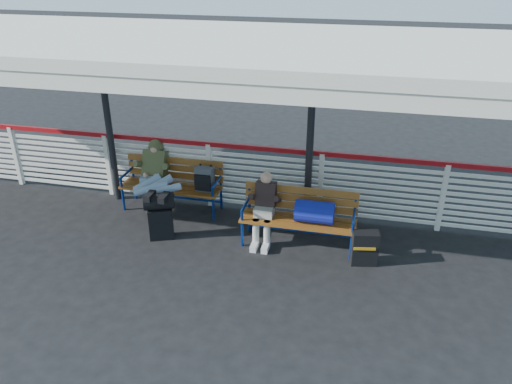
% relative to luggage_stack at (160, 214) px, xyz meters
% --- Properties ---
extents(ground, '(60.00, 60.00, 0.00)m').
position_rel_luggage_stack_xyz_m(ground, '(0.42, -0.61, -0.44)').
color(ground, black).
rests_on(ground, ground).
extents(fence, '(12.08, 0.08, 1.24)m').
position_rel_luggage_stack_xyz_m(fence, '(0.42, 1.29, 0.22)').
color(fence, silver).
rests_on(fence, ground).
extents(canopy, '(12.60, 3.60, 3.16)m').
position_rel_luggage_stack_xyz_m(canopy, '(0.42, 0.26, 2.61)').
color(canopy, silver).
rests_on(canopy, ground).
extents(luggage_stack, '(0.55, 0.43, 0.80)m').
position_rel_luggage_stack_xyz_m(luggage_stack, '(0.00, 0.00, 0.00)').
color(luggage_stack, black).
rests_on(luggage_stack, ground).
extents(bench_left, '(1.80, 0.56, 0.92)m').
position_rel_luggage_stack_xyz_m(bench_left, '(-0.02, 1.02, 0.15)').
color(bench_left, '#90551C').
rests_on(bench_left, ground).
extents(bench_right, '(1.80, 0.56, 0.92)m').
position_rel_luggage_stack_xyz_m(bench_right, '(2.33, 0.30, 0.16)').
color(bench_right, '#90551C').
rests_on(bench_right, ground).
extents(traveler_man, '(0.94, 1.58, 0.77)m').
position_rel_luggage_stack_xyz_m(traveler_man, '(-0.35, 0.66, 0.26)').
color(traveler_man, '#95AEC8').
rests_on(traveler_man, ground).
extents(companion_person, '(0.32, 0.66, 1.15)m').
position_rel_luggage_stack_xyz_m(companion_person, '(1.65, 0.30, 0.16)').
color(companion_person, '#ACA89C').
rests_on(companion_person, ground).
extents(suitcase_side, '(0.42, 0.30, 0.53)m').
position_rel_luggage_stack_xyz_m(suitcase_side, '(3.25, -0.00, -0.17)').
color(suitcase_side, black).
rests_on(suitcase_side, ground).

